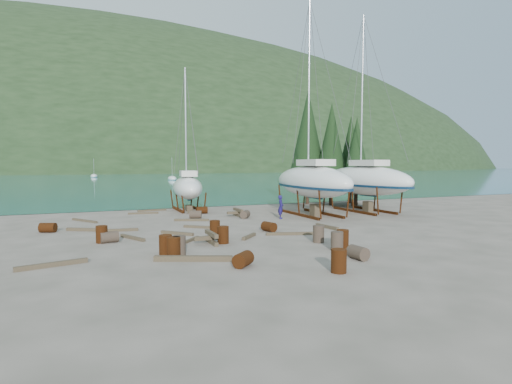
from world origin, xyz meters
name	(u,v)px	position (x,y,z in m)	size (l,w,h in m)	color
ground	(265,233)	(0.00, 0.00, 0.00)	(600.00, 600.00, 0.00)	#5D554A
bay_water	(102,169)	(0.00, 315.00, 0.01)	(700.00, 700.00, 0.00)	#1B6E89
far_hill	(101,169)	(0.00, 320.00, 0.00)	(800.00, 360.00, 110.00)	black
far_house_center	(65,166)	(-20.00, 190.00, 2.92)	(6.60, 5.60, 5.60)	beige
far_house_right	(170,166)	(30.00, 190.00, 2.92)	(6.60, 5.60, 5.60)	beige
cypress_near_right	(331,146)	(12.50, 12.00, 5.79)	(3.60, 3.60, 10.00)	black
cypress_mid_right	(357,155)	(14.00, 10.00, 4.92)	(3.06, 3.06, 8.50)	black
cypress_back_left	(308,138)	(11.00, 14.00, 6.66)	(4.14, 4.14, 11.50)	black
cypress_far_right	(351,153)	(15.50, 13.00, 5.21)	(3.24, 3.24, 9.00)	black
moored_boat_mid	(172,179)	(10.00, 80.00, 0.39)	(2.00, 5.00, 6.05)	white
moored_boat_far	(94,176)	(-8.00, 110.00, 0.39)	(2.00, 5.00, 6.05)	white
large_sailboat_near	(312,181)	(6.74, 6.00, 2.71)	(3.49, 10.75, 16.78)	white
large_sailboat_far	(365,180)	(12.10, 6.31, 2.70)	(3.59, 10.58, 16.50)	white
small_sailboat_shore	(188,187)	(-1.56, 13.03, 2.04)	(3.42, 7.99, 12.36)	white
worker	(281,207)	(3.59, 5.09, 0.87)	(0.63, 0.42, 1.74)	#1B1356
drum_0	(166,245)	(-6.39, -3.45, 0.44)	(0.58, 0.58, 0.88)	#50260D
drum_1	(358,253)	(0.96, -7.58, 0.29)	(0.58, 0.58, 0.88)	#2D2823
drum_2	(48,228)	(-11.79, 5.04, 0.29)	(0.58, 0.58, 0.88)	#50260D
drum_3	(339,261)	(-0.97, -8.98, 0.44)	(0.58, 0.58, 0.88)	#50260D
drum_4	(202,210)	(-1.02, 10.28, 0.29)	(0.58, 0.58, 0.88)	#50260D
drum_5	(319,234)	(1.39, -3.74, 0.44)	(0.58, 0.58, 0.88)	#2D2823
drum_6	(269,227)	(0.42, 0.28, 0.29)	(0.58, 0.58, 0.88)	#50260D
drum_7	(343,239)	(1.77, -5.31, 0.44)	(0.58, 0.58, 0.88)	#50260D
drum_8	(102,234)	(-8.94, 0.50, 0.44)	(0.58, 0.58, 0.88)	#50260D
drum_9	(195,214)	(-2.21, 7.71, 0.29)	(0.58, 0.58, 0.88)	#2D2823
drum_10	(223,235)	(-3.23, -2.07, 0.44)	(0.58, 0.58, 0.88)	#50260D
drum_11	(245,214)	(1.23, 6.36, 0.29)	(0.58, 0.58, 0.88)	#2D2823
drum_12	(243,259)	(-3.95, -6.81, 0.29)	(0.58, 0.58, 0.88)	#50260D
drum_13	(174,247)	(-6.16, -4.15, 0.44)	(0.58, 0.58, 0.88)	#50260D
drum_14	(215,228)	(-3.01, 0.13, 0.44)	(0.58, 0.58, 0.88)	#50260D
drum_15	(109,237)	(-8.59, 0.37, 0.29)	(0.58, 0.58, 0.88)	#2D2823
drum_16	(179,246)	(-5.87, -3.90, 0.44)	(0.58, 0.58, 0.88)	#2D2823
drum_17	(337,241)	(1.19, -5.70, 0.44)	(0.58, 0.58, 0.88)	#2D2823
timber_0	(143,213)	(-5.47, 11.89, 0.07)	(0.14, 2.38, 0.14)	brown
timber_1	(327,227)	(4.31, 0.00, 0.10)	(0.19, 2.03, 0.19)	brown
timber_2	(82,230)	(-9.93, 4.80, 0.09)	(0.19, 2.01, 0.19)	brown
timber_3	(186,242)	(-4.95, -1.28, 0.07)	(0.15, 2.66, 0.15)	brown
timber_4	(177,233)	(-4.89, 1.35, 0.09)	(0.17, 2.18, 0.17)	brown
timber_5	(290,234)	(1.01, -1.26, 0.08)	(0.16, 2.71, 0.16)	brown
timber_6	(197,211)	(-1.24, 11.15, 0.10)	(0.19, 1.93, 0.19)	brown
timber_7	(249,236)	(-1.46, -1.21, 0.09)	(0.17, 1.63, 0.17)	brown
timber_9	(152,210)	(-4.52, 13.65, 0.08)	(0.15, 2.49, 0.15)	brown
timber_10	(192,220)	(-2.82, 6.40, 0.08)	(0.16, 2.47, 0.16)	brown
timber_11	(204,227)	(-2.88, 2.93, 0.08)	(0.15, 2.76, 0.15)	brown
timber_12	(133,238)	(-7.39, 0.89, 0.08)	(0.17, 2.19, 0.17)	brown
timber_14	(52,265)	(-10.90, -3.93, 0.09)	(0.18, 2.64, 0.18)	brown
timber_15	(84,221)	(-9.84, 9.07, 0.07)	(0.15, 2.86, 0.15)	brown
timber_16	(193,259)	(-5.56, -5.18, 0.11)	(0.23, 3.26, 0.23)	brown
timber_17	(121,230)	(-7.80, 3.77, 0.08)	(0.16, 2.06, 0.16)	brown
timber_pile_fore	(211,238)	(-3.80, -1.88, 0.30)	(1.80, 1.80, 0.60)	brown
timber_pile_aft	(238,212)	(1.12, 7.55, 0.30)	(1.80, 1.80, 0.60)	brown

